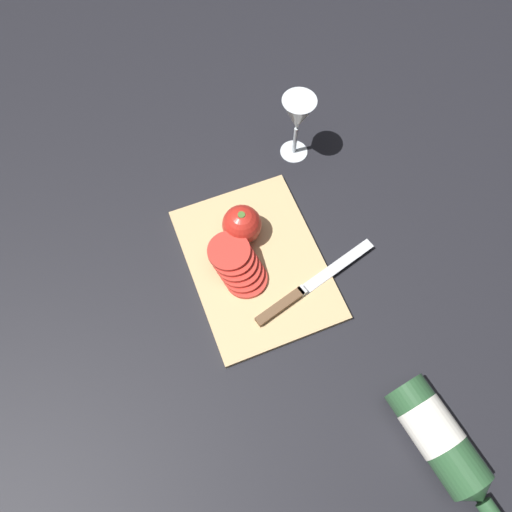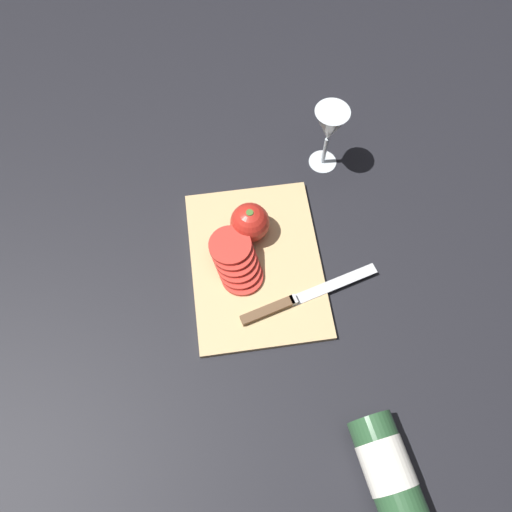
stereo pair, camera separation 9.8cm
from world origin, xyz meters
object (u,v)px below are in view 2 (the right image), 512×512
object	(u,v)px
wine_bottle	(392,482)
knife	(284,304)
whole_tomato	(250,222)
tomato_slice_stack_near	(236,261)
wine_glass	(329,128)

from	to	relation	value
wine_bottle	knife	bearing A→B (deg)	-159.49
whole_tomato	tomato_slice_stack_near	distance (m)	0.08
whole_tomato	knife	distance (m)	0.18
wine_bottle	knife	world-z (taller)	wine_bottle
wine_glass	tomato_slice_stack_near	bearing A→B (deg)	-43.61
wine_glass	knife	xyz separation A→B (m)	(0.33, -0.14, -0.10)
wine_bottle	tomato_slice_stack_near	distance (m)	0.47
wine_bottle	tomato_slice_stack_near	xyz separation A→B (m)	(-0.43, -0.20, 0.00)
wine_bottle	whole_tomato	xyz separation A→B (m)	(-0.50, -0.17, 0.01)
tomato_slice_stack_near	wine_bottle	bearing A→B (deg)	25.58
wine_bottle	knife	xyz separation A→B (m)	(-0.33, -0.12, -0.02)
wine_glass	knife	size ratio (longest dim) A/B	0.58
wine_bottle	wine_glass	distance (m)	0.67
knife	tomato_slice_stack_near	bearing A→B (deg)	115.00
wine_bottle	knife	size ratio (longest dim) A/B	1.10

